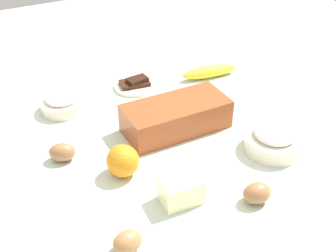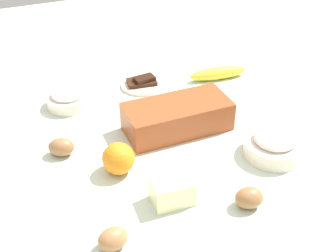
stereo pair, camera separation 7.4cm
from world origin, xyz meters
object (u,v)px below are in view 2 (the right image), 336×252
(loaf_pan, at_px, (177,116))
(egg_beside_bowl, at_px, (113,239))
(sugar_bowl, at_px, (68,98))
(egg_near_butter, at_px, (61,147))
(flour_bowl, at_px, (274,144))
(egg_loose, at_px, (249,198))
(chocolate_plate, at_px, (142,83))
(butter_block, at_px, (173,191))
(orange_fruit, at_px, (118,158))
(banana, at_px, (218,73))

(loaf_pan, bearing_deg, egg_beside_bowl, -130.83)
(sugar_bowl, relative_size, egg_near_butter, 1.90)
(flour_bowl, distance_m, egg_near_butter, 0.53)
(loaf_pan, distance_m, egg_loose, 0.33)
(flour_bowl, xyz_separation_m, chocolate_plate, (-0.18, 0.45, -0.02))
(loaf_pan, relative_size, butter_block, 3.12)
(flour_bowl, height_order, orange_fruit, orange_fruit)
(egg_beside_bowl, bearing_deg, egg_loose, -1.23)
(sugar_bowl, xyz_separation_m, banana, (0.48, -0.02, -0.01))
(egg_loose, bearing_deg, egg_near_butter, 134.65)
(egg_near_butter, height_order, egg_beside_bowl, same)
(butter_block, distance_m, egg_loose, 0.16)
(butter_block, xyz_separation_m, egg_loose, (0.14, -0.08, -0.01))
(loaf_pan, distance_m, banana, 0.32)
(butter_block, xyz_separation_m, chocolate_plate, (0.12, 0.51, -0.02))
(butter_block, bearing_deg, chocolate_plate, 77.12)
(orange_fruit, xyz_separation_m, egg_near_butter, (-0.11, 0.12, -0.02))
(egg_near_butter, xyz_separation_m, egg_loose, (0.33, -0.34, 0.00))
(orange_fruit, xyz_separation_m, butter_block, (0.08, -0.14, -0.01))
(flour_bowl, bearing_deg, egg_beside_bowl, -164.50)
(flour_bowl, bearing_deg, butter_block, -169.74)
(sugar_bowl, relative_size, egg_loose, 1.95)
(loaf_pan, xyz_separation_m, sugar_bowl, (-0.25, 0.23, -0.02))
(flour_bowl, xyz_separation_m, butter_block, (-0.30, -0.05, -0.00))
(sugar_bowl, distance_m, chocolate_plate, 0.24)
(egg_beside_bowl, bearing_deg, egg_near_butter, 95.45)
(flour_bowl, height_order, chocolate_plate, flour_bowl)
(egg_loose, distance_m, chocolate_plate, 0.59)
(egg_near_butter, xyz_separation_m, egg_beside_bowl, (0.03, -0.33, -0.00))
(banana, distance_m, chocolate_plate, 0.25)
(sugar_bowl, xyz_separation_m, egg_near_butter, (-0.07, -0.22, -0.00))
(loaf_pan, xyz_separation_m, egg_loose, (0.02, -0.33, -0.02))
(loaf_pan, bearing_deg, butter_block, -115.99)
(egg_beside_bowl, bearing_deg, banana, 45.78)
(sugar_bowl, xyz_separation_m, egg_loose, (0.27, -0.56, -0.00))
(orange_fruit, distance_m, egg_loose, 0.31)
(flour_bowl, height_order, sugar_bowl, flour_bowl)
(chocolate_plate, bearing_deg, flour_bowl, -68.32)
(butter_block, xyz_separation_m, egg_near_butter, (-0.19, 0.26, -0.01))
(butter_block, bearing_deg, orange_fruit, 118.39)
(sugar_bowl, relative_size, butter_block, 1.37)
(flour_bowl, xyz_separation_m, egg_near_butter, (-0.48, 0.20, -0.01))
(banana, xyz_separation_m, chocolate_plate, (-0.24, 0.05, -0.01))
(sugar_bowl, xyz_separation_m, egg_beside_bowl, (-0.03, -0.55, -0.00))
(banana, xyz_separation_m, egg_near_butter, (-0.55, -0.20, 0.00))
(loaf_pan, xyz_separation_m, egg_near_butter, (-0.31, 0.01, -0.02))
(chocolate_plate, bearing_deg, egg_near_butter, -140.77)
(orange_fruit, distance_m, egg_near_butter, 0.16)
(flour_bowl, distance_m, butter_block, 0.30)
(orange_fruit, height_order, butter_block, orange_fruit)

